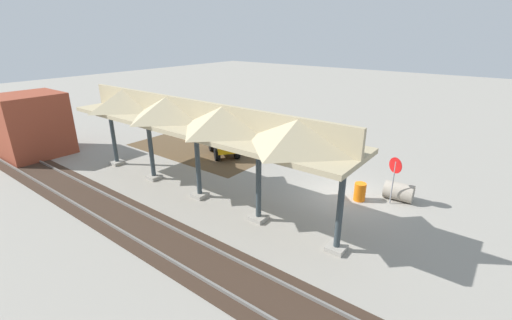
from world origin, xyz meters
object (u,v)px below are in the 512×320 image
(brick_utility_building, at_px, (32,125))
(traffic_barrel, at_px, (360,192))
(backhoe, at_px, (223,135))
(concrete_pipe, at_px, (399,191))
(stop_sign, at_px, (395,171))

(brick_utility_building, height_order, traffic_barrel, brick_utility_building)
(backhoe, distance_m, traffic_barrel, 10.09)
(backhoe, xyz_separation_m, brick_utility_building, (9.77, 7.80, 0.78))
(backhoe, height_order, concrete_pipe, backhoe)
(backhoe, distance_m, brick_utility_building, 12.53)
(backhoe, bearing_deg, brick_utility_building, 38.62)
(stop_sign, xyz_separation_m, brick_utility_building, (21.08, 7.35, 0.35))
(concrete_pipe, relative_size, traffic_barrel, 1.55)
(backhoe, relative_size, brick_utility_building, 1.19)
(stop_sign, xyz_separation_m, backhoe, (11.32, -0.45, -0.43))
(backhoe, height_order, traffic_barrel, backhoe)
(stop_sign, distance_m, backhoe, 11.33)
(backhoe, height_order, brick_utility_building, brick_utility_building)
(concrete_pipe, height_order, traffic_barrel, traffic_barrel)
(stop_sign, relative_size, brick_utility_building, 0.58)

